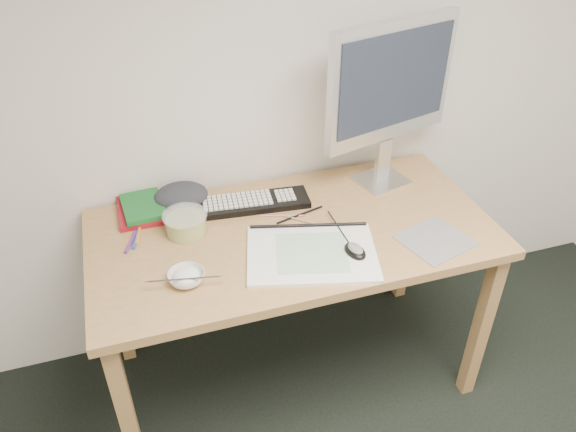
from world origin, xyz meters
name	(u,v)px	position (x,y,z in m)	size (l,w,h in m)	color
desk	(293,248)	(0.04, 1.43, 0.67)	(1.40, 0.70, 0.75)	tan
mousepad	(435,240)	(0.48, 1.22, 0.75)	(0.22, 0.20, 0.00)	slate
sketchpad	(312,254)	(0.05, 1.28, 0.76)	(0.42, 0.30, 0.01)	silver
keyboard	(255,203)	(-0.05, 1.62, 0.76)	(0.40, 0.13, 0.02)	black
monitor	(391,86)	(0.47, 1.63, 1.14)	(0.53, 0.21, 0.63)	silver
mouse	(355,249)	(0.19, 1.23, 0.78)	(0.06, 0.09, 0.03)	black
rice_bowl	(187,278)	(-0.36, 1.27, 0.77)	(0.11, 0.11, 0.04)	silver
chopsticks	(185,279)	(-0.37, 1.24, 0.79)	(0.02, 0.02, 0.23)	#BBBBBD
fruit_tub	(186,224)	(-0.32, 1.53, 0.79)	(0.15, 0.15, 0.07)	#EBE353
book_red	(141,210)	(-0.46, 1.70, 0.76)	(0.16, 0.22, 0.02)	maroon
book_green	(143,206)	(-0.45, 1.69, 0.78)	(0.14, 0.19, 0.02)	#175D24
cloth_lump	(181,196)	(-0.31, 1.71, 0.78)	(0.17, 0.14, 0.07)	#2A2C33
pencil_pink	(282,216)	(0.02, 1.52, 0.75)	(0.01, 0.01, 0.16)	#D56A8F
pencil_tan	(311,223)	(0.11, 1.44, 0.75)	(0.01, 0.01, 0.20)	#A48A56
pencil_black	(300,215)	(0.09, 1.50, 0.75)	(0.01, 0.01, 0.20)	black
marker_blue	(137,238)	(-0.49, 1.54, 0.76)	(0.01, 0.01, 0.12)	#2049AF
marker_orange	(139,233)	(-0.48, 1.57, 0.76)	(0.01, 0.01, 0.12)	orange
marker_purple	(131,242)	(-0.51, 1.52, 0.76)	(0.01, 0.01, 0.12)	#5F227E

